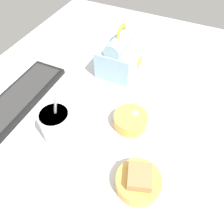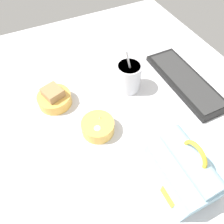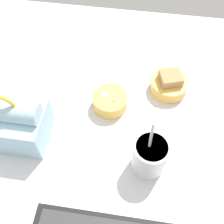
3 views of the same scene
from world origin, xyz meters
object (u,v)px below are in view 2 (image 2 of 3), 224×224
object	(u,v)px
soup_cup	(128,77)
bento_bowl_snacks	(98,126)
bento_bowl_sandwich	(54,98)
keyboard	(185,81)
lunch_bag	(185,169)

from	to	relation	value
soup_cup	bento_bowl_snacks	xyz separation A→B (cm)	(12.77, -17.58, -3.21)
soup_cup	bento_bowl_sandwich	distance (cm)	27.13
bento_bowl_sandwich	bento_bowl_snacks	size ratio (longest dim) A/B	1.11
keyboard	lunch_bag	bearing A→B (deg)	-39.61
bento_bowl_snacks	lunch_bag	bearing A→B (deg)	29.48
lunch_bag	bento_bowl_sandwich	bearing A→B (deg)	-151.28
keyboard	soup_cup	size ratio (longest dim) A/B	2.04
bento_bowl_snacks	bento_bowl_sandwich	bearing A→B (deg)	-152.37
soup_cup	bento_bowl_sandwich	size ratio (longest dim) A/B	1.53
keyboard	lunch_bag	xyz separation A→B (cm)	(29.84, -24.69, 5.68)
lunch_bag	bento_bowl_snacks	size ratio (longest dim) A/B	1.77
keyboard	bento_bowl_snacks	world-z (taller)	bento_bowl_snacks
keyboard	lunch_bag	distance (cm)	39.14
keyboard	bento_bowl_sandwich	bearing A→B (deg)	-103.96
soup_cup	bento_bowl_snacks	bearing A→B (deg)	-54.00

